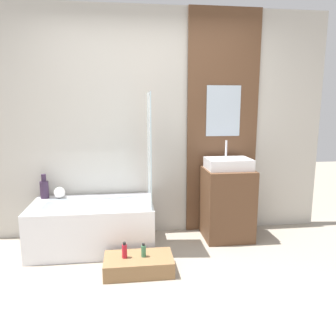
{
  "coord_description": "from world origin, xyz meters",
  "views": [
    {
      "loc": [
        -0.28,
        -2.26,
        1.51
      ],
      "look_at": [
        0.1,
        0.7,
        0.95
      ],
      "focal_mm": 35.0,
      "sensor_mm": 36.0,
      "label": 1
    }
  ],
  "objects": [
    {
      "name": "sink",
      "position": [
        0.86,
        1.25,
        0.87
      ],
      "size": [
        0.49,
        0.36,
        0.32
      ],
      "color": "white",
      "rests_on": "vanity_cabinet"
    },
    {
      "name": "vanity_cabinet",
      "position": [
        0.86,
        1.25,
        0.41
      ],
      "size": [
        0.53,
        0.51,
        0.81
      ],
      "primitive_type": "cube",
      "color": "brown",
      "rests_on": "ground_plane"
    },
    {
      "name": "vase_round_light",
      "position": [
        -1.03,
        1.42,
        0.56
      ],
      "size": [
        0.12,
        0.12,
        0.12
      ],
      "primitive_type": "sphere",
      "color": "silver",
      "rests_on": "bathtub"
    },
    {
      "name": "bottle_soap_secondary",
      "position": [
        -0.14,
        0.56,
        0.21
      ],
      "size": [
        0.05,
        0.05,
        0.13
      ],
      "color": "#38704C",
      "rests_on": "wooden_step_bench"
    },
    {
      "name": "ground_plane",
      "position": [
        0.0,
        0.0,
        0.0
      ],
      "size": [
        12.0,
        12.0,
        0.0
      ],
      "primitive_type": "plane",
      "color": "gray"
    },
    {
      "name": "bottle_soap_primary",
      "position": [
        -0.32,
        0.56,
        0.21
      ],
      "size": [
        0.05,
        0.05,
        0.15
      ],
      "color": "#B21928",
      "rests_on": "wooden_step_bench"
    },
    {
      "name": "wooden_step_bench",
      "position": [
        -0.19,
        0.56,
        0.07
      ],
      "size": [
        0.63,
        0.36,
        0.15
      ],
      "primitive_type": "cube",
      "color": "olive",
      "rests_on": "ground_plane"
    },
    {
      "name": "vase_tall_dark",
      "position": [
        -1.2,
        1.43,
        0.61
      ],
      "size": [
        0.09,
        0.09,
        0.27
      ],
      "color": "#2D1E33",
      "rests_on": "bathtub"
    },
    {
      "name": "glass_shower_screen",
      "position": [
        -0.04,
        1.05,
        1.07
      ],
      "size": [
        0.01,
        0.46,
        1.15
      ],
      "primitive_type": "cube",
      "color": "silver",
      "rests_on": "bathtub"
    },
    {
      "name": "wall_tiled_back",
      "position": [
        0.0,
        1.58,
        1.3
      ],
      "size": [
        4.2,
        0.06,
        2.6
      ],
      "primitive_type": "cube",
      "color": "#B7B2A8",
      "rests_on": "ground_plane"
    },
    {
      "name": "wall_wood_accent",
      "position": [
        0.86,
        1.53,
        1.31
      ],
      "size": [
        0.85,
        0.04,
        2.6
      ],
      "color": "brown",
      "rests_on": "ground_plane"
    },
    {
      "name": "bathtub",
      "position": [
        -0.65,
        1.16,
        0.25
      ],
      "size": [
        1.28,
        0.73,
        0.5
      ],
      "color": "white",
      "rests_on": "ground_plane"
    }
  ]
}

